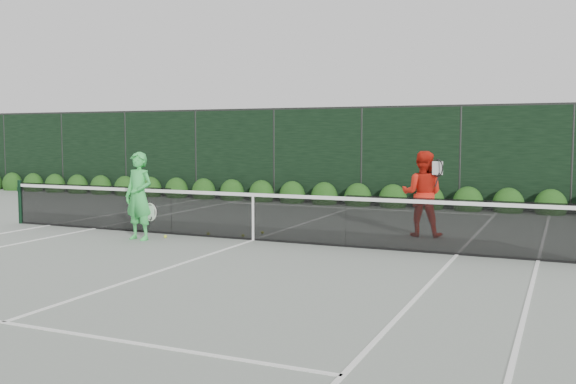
% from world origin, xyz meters
% --- Properties ---
extents(ground, '(80.00, 80.00, 0.00)m').
position_xyz_m(ground, '(0.00, 0.00, 0.00)').
color(ground, gray).
rests_on(ground, ground).
extents(tennis_net, '(12.90, 0.10, 1.07)m').
position_xyz_m(tennis_net, '(-0.02, 0.00, 0.53)').
color(tennis_net, black).
rests_on(tennis_net, ground).
extents(player_woman, '(0.71, 0.51, 1.82)m').
position_xyz_m(player_woman, '(-2.20, -0.87, 0.91)').
color(player_woman, green).
rests_on(player_woman, ground).
extents(player_man, '(0.95, 0.76, 1.83)m').
position_xyz_m(player_man, '(3.07, 1.94, 0.92)').
color(player_man, red).
rests_on(player_man, ground).
extents(court_lines, '(11.03, 23.83, 0.01)m').
position_xyz_m(court_lines, '(0.00, 0.00, 0.01)').
color(court_lines, white).
rests_on(court_lines, ground).
extents(windscreen_fence, '(32.00, 21.07, 3.06)m').
position_xyz_m(windscreen_fence, '(0.00, -2.71, 1.51)').
color(windscreen_fence, black).
rests_on(windscreen_fence, ground).
extents(hedge_row, '(31.66, 0.65, 0.94)m').
position_xyz_m(hedge_row, '(-0.00, 7.15, 0.23)').
color(hedge_row, '#19390F').
rests_on(hedge_row, ground).
extents(tennis_balls, '(1.69, 1.41, 0.07)m').
position_xyz_m(tennis_balls, '(-0.91, 0.22, 0.03)').
color(tennis_balls, '#D2E132').
rests_on(tennis_balls, ground).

